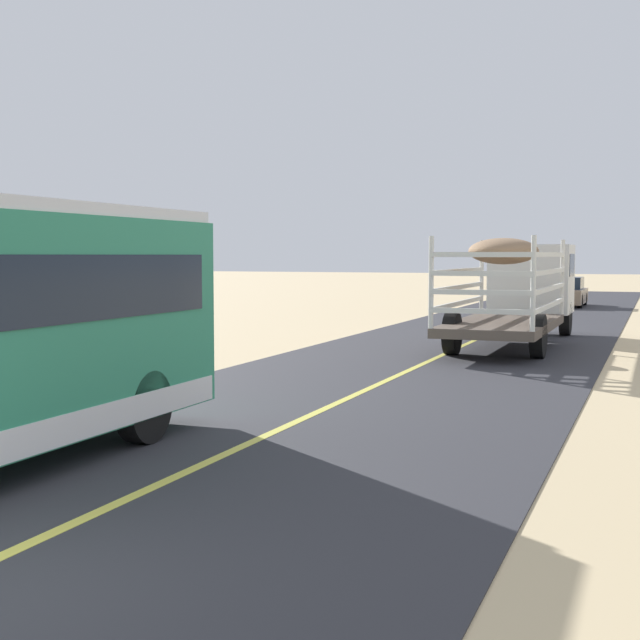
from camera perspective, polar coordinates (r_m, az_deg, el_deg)
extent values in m
cube|color=silver|center=(29.13, 13.62, 2.62)|extent=(2.50, 2.20, 2.20)
cube|color=#192333|center=(29.12, 13.64, 3.51)|extent=(2.53, 1.54, 0.70)
cube|color=brown|center=(23.85, 11.84, -0.33)|extent=(2.50, 6.40, 0.24)
cylinder|color=silver|center=(27.09, 10.49, 2.81)|extent=(0.12, 0.12, 2.20)
cylinder|color=silver|center=(26.74, 15.51, 2.71)|extent=(0.12, 0.12, 2.20)
cylinder|color=silver|center=(20.95, 7.25, 2.45)|extent=(0.12, 0.12, 2.20)
cylinder|color=silver|center=(20.51, 13.72, 2.32)|extent=(0.12, 0.12, 2.20)
cube|color=silver|center=(24.04, 9.01, 1.08)|extent=(0.08, 6.30, 0.12)
cube|color=silver|center=(23.65, 14.75, 0.94)|extent=(0.08, 6.30, 0.12)
cube|color=silver|center=(20.71, 10.42, 0.56)|extent=(2.40, 0.08, 0.12)
cube|color=silver|center=(24.02, 9.02, 2.13)|extent=(0.08, 6.30, 0.12)
cube|color=silver|center=(23.63, 14.77, 2.01)|extent=(0.08, 6.30, 0.12)
cube|color=silver|center=(20.69, 10.43, 1.78)|extent=(2.40, 0.08, 0.12)
cube|color=silver|center=(24.01, 9.04, 3.18)|extent=(0.08, 6.30, 0.12)
cube|color=silver|center=(23.62, 14.79, 3.08)|extent=(0.08, 6.30, 0.12)
cube|color=silver|center=(20.67, 10.45, 3.00)|extent=(2.40, 0.08, 0.12)
cube|color=silver|center=(24.01, 9.05, 4.23)|extent=(0.08, 6.30, 0.12)
cube|color=silver|center=(23.61, 14.81, 4.14)|extent=(0.08, 6.30, 0.12)
cube|color=silver|center=(20.67, 10.47, 4.22)|extent=(2.40, 0.08, 0.12)
ellipsoid|color=#8C6B4C|center=(23.78, 11.91, 4.41)|extent=(1.75, 3.84, 0.70)
cylinder|color=black|center=(29.36, 11.47, 0.23)|extent=(0.32, 1.10, 1.10)
cylinder|color=black|center=(29.06, 15.71, 0.11)|extent=(0.32, 1.10, 1.10)
cylinder|color=black|center=(22.82, 8.60, -0.87)|extent=(0.32, 1.10, 1.10)
cylinder|color=black|center=(22.45, 14.04, -1.03)|extent=(0.32, 1.10, 1.10)
cylinder|color=black|center=(13.54, -19.29, -4.77)|extent=(0.30, 1.00, 1.00)
cylinder|color=black|center=(12.23, -11.40, -5.56)|extent=(0.30, 1.00, 1.00)
cube|color=#8C7259|center=(45.64, 15.74, 1.51)|extent=(1.80, 4.40, 0.70)
cube|color=#192333|center=(45.71, 15.77, 2.33)|extent=(1.53, 2.20, 0.60)
cylinder|color=black|center=(47.04, 14.93, 1.38)|extent=(0.22, 0.66, 0.66)
cylinder|color=black|center=(46.89, 16.85, 1.33)|extent=(0.22, 0.66, 0.66)
cylinder|color=black|center=(44.42, 14.55, 1.23)|extent=(0.22, 0.66, 0.66)
cylinder|color=black|center=(44.26, 16.59, 1.18)|extent=(0.22, 0.66, 0.66)
ellipsoid|color=#756656|center=(23.82, -12.93, -1.10)|extent=(0.77, 0.92, 0.82)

